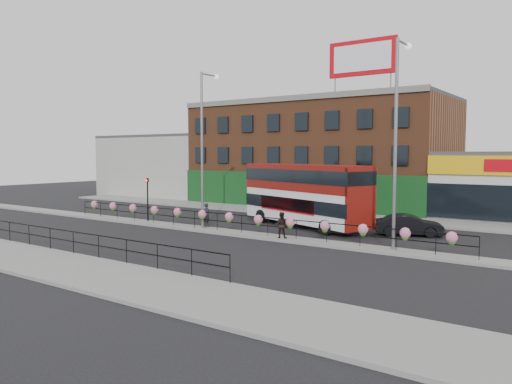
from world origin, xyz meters
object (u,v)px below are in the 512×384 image
Objects in this scene: double_decker_bus at (305,189)px; car at (409,225)px; pedestrian_a at (207,215)px; lamp_column_east at (398,125)px; lamp_column_west at (205,136)px; pedestrian_b at (281,225)px.

double_decker_bus reaches higher than car.
car is 2.65× the size of pedestrian_a.
lamp_column_west is at bearing 179.90° from lamp_column_east.
lamp_column_west is at bearing 121.59° from pedestrian_a.
lamp_column_east is at bearing -0.10° from lamp_column_west.
car is 14.48m from lamp_column_west.
lamp_column_east is (8.21, -4.81, 3.91)m from double_decker_bus.
pedestrian_a is (-4.93, -4.71, -1.73)m from double_decker_bus.
double_decker_bus is 7.50m from car.
lamp_column_east reaches higher than pedestrian_b.
double_decker_bus is at bearing 43.66° from lamp_column_west.
car is 0.40× the size of lamp_column_east.
lamp_column_east is at bearing -102.71° from pedestrian_a.
car is at bearing -153.13° from pedestrian_b.
pedestrian_a is 14.30m from lamp_column_east.
lamp_column_east reaches higher than pedestrian_a.
double_decker_bus is 5.97m from pedestrian_b.
double_decker_bus is 7.03m from pedestrian_a.
double_decker_bus is at bearing -94.28° from pedestrian_b.
car is at bearing -78.89° from pedestrian_a.
pedestrian_b is at bearing -109.18° from pedestrian_a.
double_decker_bus is at bearing -58.58° from pedestrian_a.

